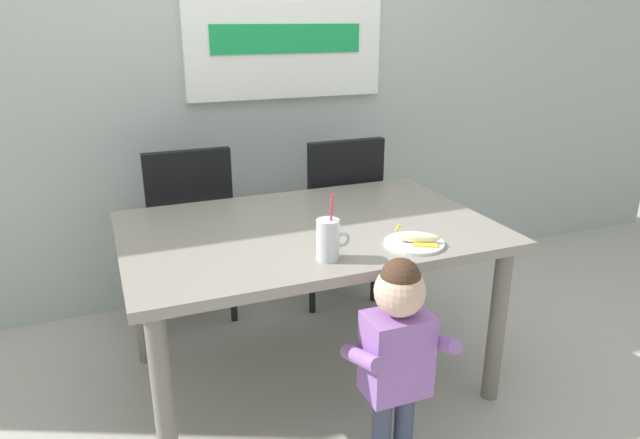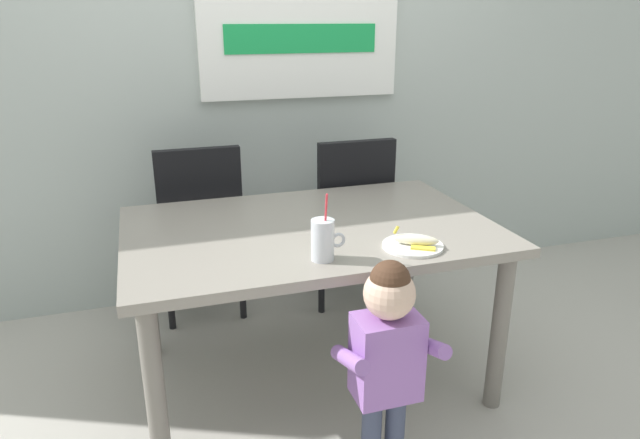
% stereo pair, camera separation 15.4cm
% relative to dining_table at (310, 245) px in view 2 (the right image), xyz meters
% --- Properties ---
extents(ground_plane, '(24.00, 24.00, 0.00)m').
position_rel_dining_table_xyz_m(ground_plane, '(0.00, 0.00, -0.65)').
color(ground_plane, '#B7B2A8').
extents(back_wall, '(6.40, 0.17, 2.90)m').
position_rel_dining_table_xyz_m(back_wall, '(0.00, 1.05, 0.80)').
color(back_wall, '#ADB7B2').
rests_on(back_wall, ground).
extents(dining_table, '(1.52, 1.00, 0.74)m').
position_rel_dining_table_xyz_m(dining_table, '(0.00, 0.00, 0.00)').
color(dining_table, gray).
rests_on(dining_table, ground).
extents(dining_chair_left, '(0.44, 0.44, 0.96)m').
position_rel_dining_table_xyz_m(dining_chair_left, '(-0.38, 0.75, -0.11)').
color(dining_chair_left, black).
rests_on(dining_chair_left, ground).
extents(dining_chair_right, '(0.44, 0.44, 0.96)m').
position_rel_dining_table_xyz_m(dining_chair_right, '(0.42, 0.68, -0.11)').
color(dining_chair_right, black).
rests_on(dining_chair_right, ground).
extents(toddler_standing, '(0.33, 0.24, 0.84)m').
position_rel_dining_table_xyz_m(toddler_standing, '(0.07, -0.64, -0.13)').
color(toddler_standing, '#3F4760').
rests_on(toddler_standing, ground).
extents(milk_cup, '(0.13, 0.08, 0.25)m').
position_rel_dining_table_xyz_m(milk_cup, '(-0.06, -0.35, 0.16)').
color(milk_cup, silver).
rests_on(milk_cup, dining_table).
extents(snack_plate, '(0.23, 0.23, 0.01)m').
position_rel_dining_table_xyz_m(snack_plate, '(0.30, -0.34, 0.09)').
color(snack_plate, white).
rests_on(snack_plate, dining_table).
extents(peeled_banana, '(0.17, 0.14, 0.07)m').
position_rel_dining_table_xyz_m(peeled_banana, '(0.31, -0.35, 0.12)').
color(peeled_banana, '#F4EAC6').
rests_on(peeled_banana, snack_plate).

